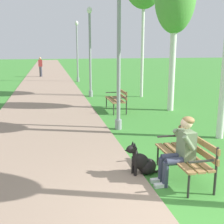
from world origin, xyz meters
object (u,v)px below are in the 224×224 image
lamp_post_mid (90,52)px  lamp_post_far (77,51)px  pedestrian_distant (41,67)px  dog_black (143,162)px  park_bench_mid (117,98)px  person_seated_on_near_bench (181,148)px  lamp_post_near (119,53)px  park_bench_near (187,153)px

lamp_post_mid → lamp_post_far: size_ratio=1.02×
pedestrian_distant → dog_black: bearing=-83.1°
park_bench_mid → pedestrian_distant: (-3.24, 14.06, 0.33)m
person_seated_on_near_bench → lamp_post_far: 16.34m
person_seated_on_near_bench → lamp_post_mid: bearing=91.4°
dog_black → lamp_post_far: (0.32, 15.81, 1.93)m
lamp_post_near → dog_black: bearing=-95.2°
park_bench_near → lamp_post_near: bearing=97.5°
person_seated_on_near_bench → lamp_post_mid: lamp_post_mid is taller
dog_black → lamp_post_near: (0.29, 3.21, 2.02)m
park_bench_near → pedestrian_distant: (-3.14, 20.10, 0.33)m
park_bench_mid → person_seated_on_near_bench: person_seated_on_near_bench is taller
lamp_post_far → person_seated_on_near_bench: bearing=-89.2°
lamp_post_far → park_bench_mid: bearing=-87.0°
park_bench_mid → dog_black: 5.80m
pedestrian_distant → lamp_post_mid: bearing=-75.7°
park_bench_mid → pedestrian_distant: bearing=103.0°
person_seated_on_near_bench → park_bench_mid: bearing=87.2°
person_seated_on_near_bench → dog_black: 0.83m
park_bench_near → dog_black: park_bench_near is taller
park_bench_mid → dog_black: size_ratio=1.80×
park_bench_near → lamp_post_near: 3.97m
park_bench_near → pedestrian_distant: 20.35m
person_seated_on_near_bench → lamp_post_near: bearing=94.1°
park_bench_mid → pedestrian_distant: size_ratio=0.91×
pedestrian_distant → lamp_post_near: bearing=-80.8°
dog_black → lamp_post_mid: bearing=88.1°
park_bench_mid → lamp_post_near: 3.13m
park_bench_near → lamp_post_near: lamp_post_near is taller
person_seated_on_near_bench → lamp_post_far: (-0.23, 16.27, 1.51)m
lamp_post_near → lamp_post_mid: lamp_post_near is taller
park_bench_mid → lamp_post_mid: lamp_post_mid is taller
lamp_post_mid → park_bench_mid: bearing=-81.2°
dog_black → lamp_post_near: 3.81m
park_bench_mid → lamp_post_near: bearing=-102.6°
park_bench_mid → lamp_post_near: lamp_post_near is taller
dog_black → lamp_post_mid: lamp_post_mid is taller
dog_black → lamp_post_mid: size_ratio=0.19×
park_bench_mid → lamp_post_mid: 3.96m
park_bench_near → pedestrian_distant: pedestrian_distant is taller
park_bench_near → park_bench_mid: bearing=89.1°
lamp_post_mid → lamp_post_far: lamp_post_mid is taller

